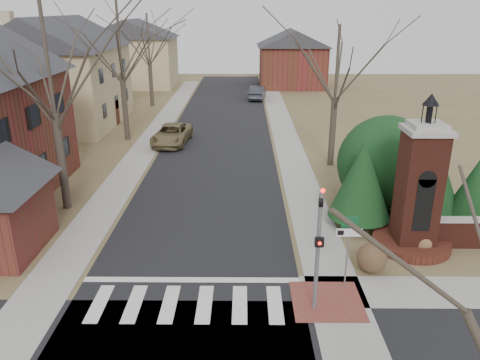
{
  "coord_description": "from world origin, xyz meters",
  "views": [
    {
      "loc": [
        1.92,
        -12.66,
        9.5
      ],
      "look_at": [
        1.76,
        6.0,
        2.61
      ],
      "focal_mm": 35.0,
      "sensor_mm": 36.0,
      "label": 1
    }
  ],
  "objects_px": {
    "traffic_signal_pole": "(319,240)",
    "distant_car": "(257,93)",
    "pickup_truck": "(172,134)",
    "sign_post": "(348,238)",
    "brick_gate_monument": "(417,199)"
  },
  "relations": [
    {
      "from": "traffic_signal_pole",
      "to": "distant_car",
      "type": "distance_m",
      "value": 38.35
    },
    {
      "from": "traffic_signal_pole",
      "to": "pickup_truck",
      "type": "height_order",
      "value": "traffic_signal_pole"
    },
    {
      "from": "sign_post",
      "to": "distant_car",
      "type": "distance_m",
      "value": 36.97
    },
    {
      "from": "brick_gate_monument",
      "to": "distant_car",
      "type": "xyz_separation_m",
      "value": [
        -5.6,
        33.87,
        -1.44
      ]
    },
    {
      "from": "pickup_truck",
      "to": "traffic_signal_pole",
      "type": "bearing_deg",
      "value": -64.5
    },
    {
      "from": "sign_post",
      "to": "pickup_truck",
      "type": "distance_m",
      "value": 20.91
    },
    {
      "from": "traffic_signal_pole",
      "to": "pickup_truck",
      "type": "distance_m",
      "value": 21.75
    },
    {
      "from": "sign_post",
      "to": "distant_car",
      "type": "xyz_separation_m",
      "value": [
        -2.19,
        36.88,
        -1.22
      ]
    },
    {
      "from": "traffic_signal_pole",
      "to": "pickup_truck",
      "type": "xyz_separation_m",
      "value": [
        -7.7,
        20.25,
        -1.88
      ]
    },
    {
      "from": "sign_post",
      "to": "pickup_truck",
      "type": "height_order",
      "value": "sign_post"
    },
    {
      "from": "brick_gate_monument",
      "to": "traffic_signal_pole",
      "type": "bearing_deg",
      "value": -136.76
    },
    {
      "from": "brick_gate_monument",
      "to": "sign_post",
      "type": "bearing_deg",
      "value": -138.58
    },
    {
      "from": "traffic_signal_pole",
      "to": "brick_gate_monument",
      "type": "bearing_deg",
      "value": 43.24
    },
    {
      "from": "traffic_signal_pole",
      "to": "pickup_truck",
      "type": "relative_size",
      "value": 0.89
    },
    {
      "from": "pickup_truck",
      "to": "distant_car",
      "type": "height_order",
      "value": "distant_car"
    }
  ]
}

